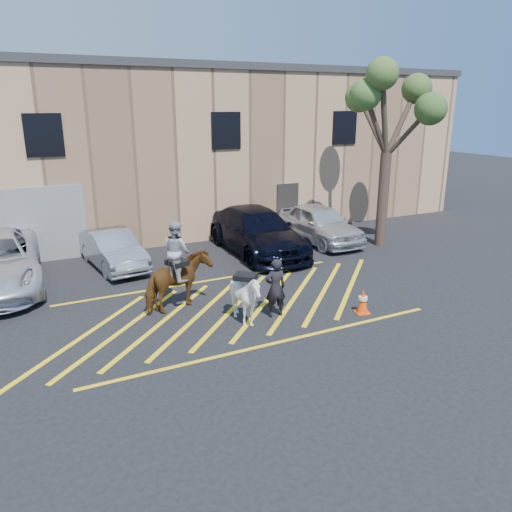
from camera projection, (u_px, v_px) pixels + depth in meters
name	position (u px, v px, depth m)	size (l,w,h in m)	color
ground	(229.00, 304.00, 14.68)	(90.00, 90.00, 0.00)	black
car_silver_sedan	(113.00, 249.00, 17.84)	(1.41, 4.03, 1.33)	gray
car_blue_suv	(257.00, 231.00, 19.62)	(2.41, 5.92, 1.72)	black
car_white_suv	(320.00, 224.00, 21.15)	(1.88, 4.67, 1.59)	silver
handler	(275.00, 288.00, 13.64)	(0.60, 0.40, 1.66)	black
warehouse	(127.00, 148.00, 23.86)	(32.42, 10.20, 7.30)	tan
hatching_zone	(234.00, 308.00, 14.43)	(12.60, 5.12, 0.01)	yellow
mounted_bay	(178.00, 275.00, 14.04)	(2.15, 1.49, 2.59)	#5C3615
saddled_white	(246.00, 297.00, 13.19)	(1.80, 1.81, 1.49)	white
traffic_cone	(363.00, 301.00, 13.98)	(0.46, 0.46, 0.73)	#E94909
tree	(390.00, 103.00, 19.25)	(3.99, 4.37, 7.31)	#46372A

